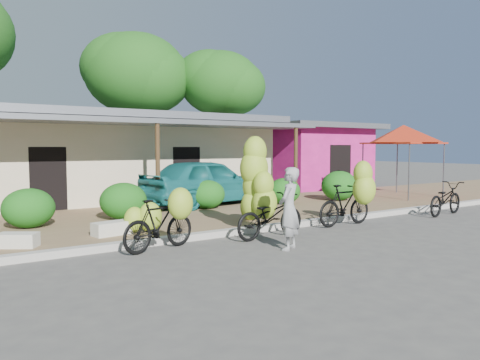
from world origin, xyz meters
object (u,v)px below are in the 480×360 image
object	(u,v)px
bike_center	(263,198)
teal_van	(206,182)
bike_left	(162,222)
sack_far	(18,240)
tree_near_right	(216,82)
red_canopy	(403,134)
tree_center_right	(132,72)
bike_right	(350,199)
vendor	(289,209)
bike_far_right	(445,199)
sack_near	(112,228)

from	to	relation	value
bike_center	teal_van	world-z (taller)	bike_center
bike_left	teal_van	world-z (taller)	teal_van
bike_center	sack_far	bearing A→B (deg)	70.72
tree_near_right	red_canopy	world-z (taller)	tree_near_right
tree_center_right	sack_far	world-z (taller)	tree_center_right
tree_center_right	bike_right	distance (m)	16.25
bike_right	tree_center_right	bearing A→B (deg)	-0.07
bike_right	vendor	xyz separation A→B (m)	(-3.13, -1.22, 0.12)
bike_center	red_canopy	bearing A→B (deg)	-75.93
red_canopy	bike_left	xyz separation A→B (m)	(-11.99, -3.21, -2.02)
bike_center	bike_far_right	xyz separation A→B (m)	(6.68, -0.43, -0.41)
teal_van	sack_far	bearing A→B (deg)	110.76
tree_near_right	teal_van	size ratio (longest dim) A/B	1.56
tree_center_right	teal_van	xyz separation A→B (m)	(-1.33, -10.05, -5.12)
sack_far	sack_near	bearing A→B (deg)	6.08
bike_far_right	vendor	world-z (taller)	vendor
bike_left	sack_near	xyz separation A→B (m)	(-0.47, 1.64, -0.32)
sack_far	tree_near_right	bearing A→B (deg)	44.99
bike_left	sack_near	distance (m)	1.73
bike_right	sack_near	distance (m)	6.08
vendor	tree_near_right	bearing A→B (deg)	-147.64
vendor	teal_van	xyz separation A→B (m)	(1.83, 6.54, 0.07)
tree_near_right	bike_right	bearing A→B (deg)	-106.81
red_canopy	bike_center	distance (m)	10.02
tree_center_right	bike_left	world-z (taller)	tree_center_right
bike_right	sack_far	distance (m)	7.94
sack_near	teal_van	distance (m)	5.77
teal_van	sack_near	bearing A→B (deg)	118.89
bike_left	bike_center	distance (m)	2.64
bike_far_right	sack_near	size ratio (longest dim) A/B	2.38
red_canopy	bike_right	distance (m)	7.68
bike_far_right	teal_van	xyz separation A→B (m)	(-5.27, 5.54, 0.40)
red_canopy	sack_near	distance (m)	12.77
tree_near_right	bike_left	world-z (taller)	tree_near_right
bike_left	red_canopy	bearing A→B (deg)	-89.65
tree_near_right	sack_far	world-z (taller)	tree_near_right
tree_near_right	tree_center_right	bearing A→B (deg)	153.43
tree_center_right	bike_far_right	size ratio (longest dim) A/B	4.00
bike_left	sack_near	world-z (taller)	bike_left
sack_far	teal_van	distance (m)	7.52
red_canopy	vendor	world-z (taller)	red_canopy
bike_right	sack_far	world-z (taller)	bike_right
tree_center_right	teal_van	world-z (taller)	tree_center_right
red_canopy	sack_near	xyz separation A→B (m)	(-12.46, -1.57, -2.34)
bike_right	sack_far	bearing A→B (deg)	78.77
tree_near_right	sack_far	size ratio (longest dim) A/B	9.74
tree_center_right	tree_near_right	bearing A→B (deg)	-26.57
bike_right	sack_near	world-z (taller)	bike_right
bike_far_right	tree_near_right	bearing A→B (deg)	-8.38
sack_near	red_canopy	bearing A→B (deg)	7.18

